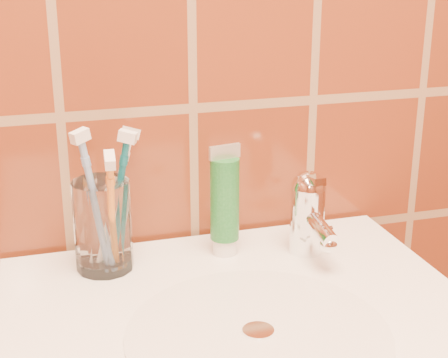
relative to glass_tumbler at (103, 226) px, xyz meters
name	(u,v)px	position (x,y,z in m)	size (l,w,h in m)	color
glass_tumbler	(103,226)	(0.00, 0.00, 0.00)	(0.08, 0.08, 0.12)	white
toothpaste_tube	(225,204)	(0.17, 0.00, 0.01)	(0.04, 0.04, 0.16)	white
faucet	(309,210)	(0.28, -0.03, 0.00)	(0.05, 0.11, 0.12)	white
toothbrush_0	(112,215)	(0.01, -0.03, 0.03)	(0.03, 0.09, 0.19)	orange
toothbrush_1	(117,201)	(0.02, 0.00, 0.03)	(0.06, 0.04, 0.20)	#0B5563
toothbrush_2	(96,204)	(-0.01, -0.02, 0.04)	(0.05, 0.04, 0.21)	#7BA1DC
toothbrush_3	(115,197)	(0.02, 0.03, 0.03)	(0.08, 0.06, 0.19)	white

